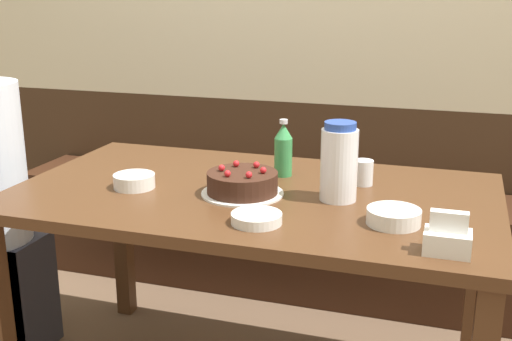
# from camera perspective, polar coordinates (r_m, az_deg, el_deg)

# --- Properties ---
(back_wall) EXTENTS (4.80, 0.04, 2.50)m
(back_wall) POSITION_cam_1_polar(r_m,az_deg,el_deg) (2.91, 6.40, 14.27)
(back_wall) COLOR #3D2819
(back_wall) RESTS_ON ground_plane
(bench_seat) EXTENTS (2.77, 0.38, 0.47)m
(bench_seat) POSITION_cam_1_polar(r_m,az_deg,el_deg) (2.91, 4.89, -6.16)
(bench_seat) COLOR #381E11
(bench_seat) RESTS_ON ground_plane
(dining_table) EXTENTS (1.48, 0.86, 0.73)m
(dining_table) POSITION_cam_1_polar(r_m,az_deg,el_deg) (2.02, -0.21, -4.05)
(dining_table) COLOR #4C2D19
(dining_table) RESTS_ON ground_plane
(birthday_cake) EXTENTS (0.25, 0.25, 0.09)m
(birthday_cake) POSITION_cam_1_polar(r_m,az_deg,el_deg) (1.95, -1.22, -1.15)
(birthday_cake) COLOR white
(birthday_cake) RESTS_ON dining_table
(water_pitcher) EXTENTS (0.11, 0.11, 0.24)m
(water_pitcher) POSITION_cam_1_polar(r_m,az_deg,el_deg) (1.89, 7.39, 0.72)
(water_pitcher) COLOR white
(water_pitcher) RESTS_ON dining_table
(soju_bottle) EXTENTS (0.06, 0.06, 0.19)m
(soju_bottle) POSITION_cam_1_polar(r_m,az_deg,el_deg) (2.13, 2.44, 1.89)
(soju_bottle) COLOR #388E4C
(soju_bottle) RESTS_ON dining_table
(napkin_holder) EXTENTS (0.11, 0.08, 0.11)m
(napkin_holder) POSITION_cam_1_polar(r_m,az_deg,el_deg) (1.59, 16.66, -5.78)
(napkin_holder) COLOR white
(napkin_holder) RESTS_ON dining_table
(bowl_soup_white) EXTENTS (0.14, 0.14, 0.04)m
(bowl_soup_white) POSITION_cam_1_polar(r_m,az_deg,el_deg) (1.75, 12.14, -4.03)
(bowl_soup_white) COLOR white
(bowl_soup_white) RESTS_ON dining_table
(bowl_rice_small) EXTENTS (0.14, 0.14, 0.03)m
(bowl_rice_small) POSITION_cam_1_polar(r_m,az_deg,el_deg) (1.72, 0.05, -4.26)
(bowl_rice_small) COLOR white
(bowl_rice_small) RESTS_ON dining_table
(bowl_side_dish) EXTENTS (0.13, 0.13, 0.04)m
(bowl_side_dish) POSITION_cam_1_polar(r_m,az_deg,el_deg) (2.05, -10.77, -0.92)
(bowl_side_dish) COLOR white
(bowl_side_dish) RESTS_ON dining_table
(glass_water_tall) EXTENTS (0.06, 0.06, 0.08)m
(glass_water_tall) POSITION_cam_1_polar(r_m,az_deg,el_deg) (2.07, 9.52, -0.18)
(glass_water_tall) COLOR silver
(glass_water_tall) RESTS_ON dining_table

